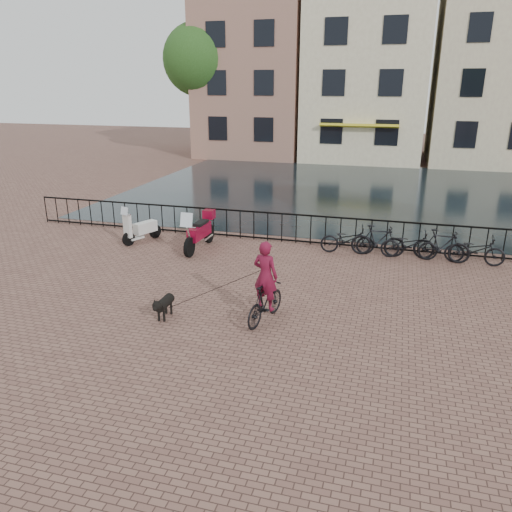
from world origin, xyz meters
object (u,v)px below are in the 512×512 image
(cyclist, at_px, (265,287))
(motorcycle, at_px, (199,228))
(scooter, at_px, (141,222))
(dog, at_px, (165,306))

(cyclist, relative_size, motorcycle, 1.08)
(scooter, bearing_deg, motorcycle, 15.98)
(motorcycle, xyz_separation_m, scooter, (-2.23, 0.25, -0.05))
(dog, xyz_separation_m, scooter, (-3.35, 5.20, 0.39))
(motorcycle, relative_size, scooter, 1.37)
(motorcycle, bearing_deg, cyclist, -50.74)
(dog, height_order, motorcycle, motorcycle)
(dog, bearing_deg, cyclist, 10.14)
(dog, bearing_deg, scooter, 121.81)
(cyclist, distance_m, dog, 2.41)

